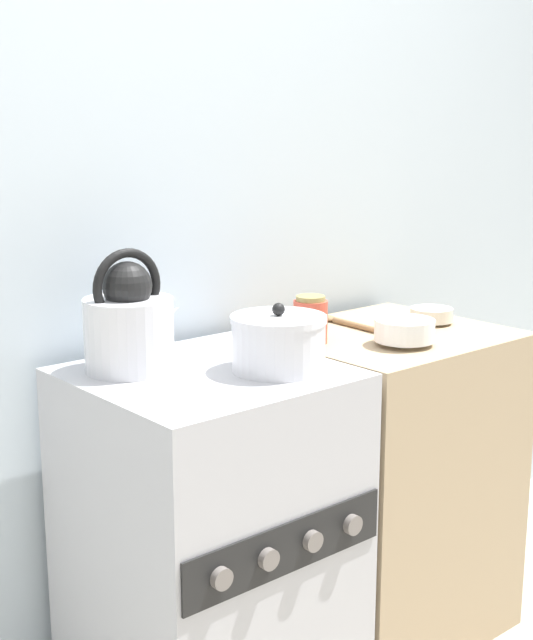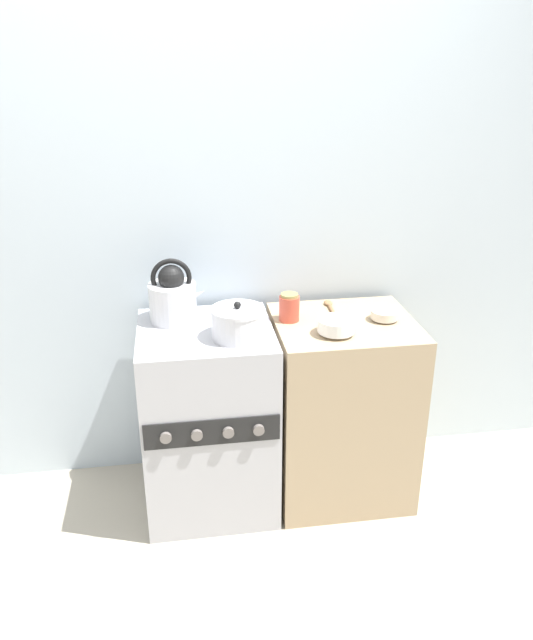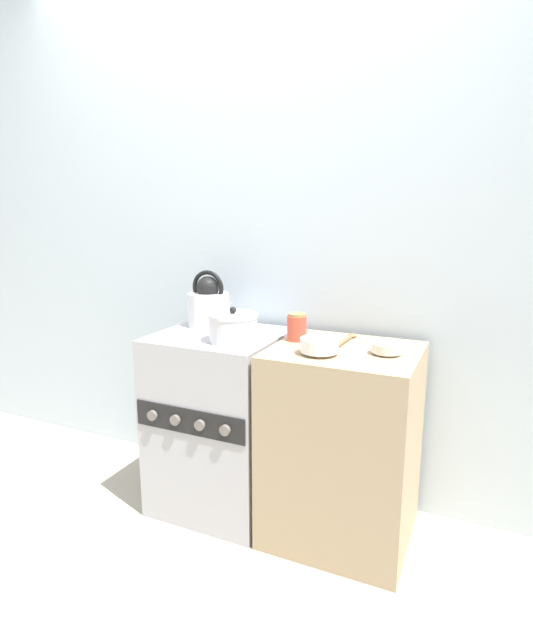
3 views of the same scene
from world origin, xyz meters
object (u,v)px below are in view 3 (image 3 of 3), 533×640
at_px(stove, 221,420).
at_px(small_ceramic_bowl, 387,348).
at_px(cooking_pot, 233,327).
at_px(enamel_bowl, 319,345).
at_px(storage_jar, 297,327).
at_px(kettle, 209,305).

xyz_separation_m(stove, small_ceramic_bowl, (0.74, -0.01, 0.43)).
distance_m(cooking_pot, enamel_bowl, 0.39).
distance_m(enamel_bowl, storage_jar, 0.23).
distance_m(enamel_bowl, small_ceramic_bowl, 0.26).
distance_m(stove, kettle, 0.54).
bearing_deg(cooking_pot, storage_jar, 31.95).
relative_size(enamel_bowl, small_ceramic_bowl, 1.29).
distance_m(small_ceramic_bowl, storage_jar, 0.40).
xyz_separation_m(kettle, cooking_pot, (0.24, -0.21, -0.04)).
height_order(kettle, small_ceramic_bowl, kettle).
bearing_deg(cooking_pot, kettle, 139.27).
xyz_separation_m(stove, cooking_pot, (0.12, -0.09, 0.47)).
bearing_deg(storage_jar, enamel_bowl, -46.56).
relative_size(kettle, enamel_bowl, 1.82).
height_order(cooking_pot, enamel_bowl, cooking_pot).
bearing_deg(stove, cooking_pot, -37.29).
bearing_deg(cooking_pot, small_ceramic_bowl, 7.87).
relative_size(stove, small_ceramic_bowl, 7.26).
bearing_deg(kettle, cooking_pot, -40.73).
distance_m(kettle, storage_jar, 0.48).
height_order(cooking_pot, small_ceramic_bowl, cooking_pot).
bearing_deg(small_ceramic_bowl, cooking_pot, -172.13).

